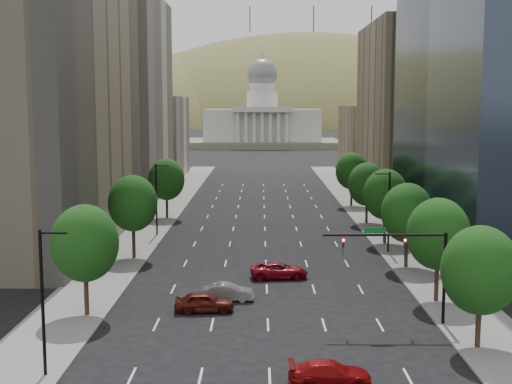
{
  "coord_description": "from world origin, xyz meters",
  "views": [
    {
      "loc": [
        -0.55,
        -19.68,
        16.28
      ],
      "look_at": [
        -1.0,
        45.52,
        8.0
      ],
      "focal_mm": 48.43,
      "sensor_mm": 36.0,
      "label": 1
    }
  ],
  "objects_px": {
    "traffic_signal": "(411,257)",
    "car_silver": "(228,292)",
    "car_red_far": "(279,270)",
    "car_maroon": "(204,302)",
    "capitol": "(262,124)",
    "car_red_near": "(330,373)"
  },
  "relations": [
    {
      "from": "car_silver",
      "to": "car_red_far",
      "type": "bearing_deg",
      "value": -30.66
    },
    {
      "from": "traffic_signal",
      "to": "capitol",
      "type": "bearing_deg",
      "value": 92.74
    },
    {
      "from": "car_red_near",
      "to": "capitol",
      "type": "bearing_deg",
      "value": -1.27
    },
    {
      "from": "car_red_far",
      "to": "car_maroon",
      "type": "bearing_deg",
      "value": 144.24
    },
    {
      "from": "traffic_signal",
      "to": "car_red_far",
      "type": "bearing_deg",
      "value": 123.89
    },
    {
      "from": "capitol",
      "to": "car_red_far",
      "type": "distance_m",
      "value": 205.95
    },
    {
      "from": "traffic_signal",
      "to": "car_silver",
      "type": "relative_size",
      "value": 2.07
    },
    {
      "from": "traffic_signal",
      "to": "car_silver",
      "type": "height_order",
      "value": "traffic_signal"
    },
    {
      "from": "car_maroon",
      "to": "car_red_far",
      "type": "relative_size",
      "value": 0.87
    },
    {
      "from": "capitol",
      "to": "car_red_near",
      "type": "relative_size",
      "value": 12.36
    },
    {
      "from": "capitol",
      "to": "car_silver",
      "type": "relative_size",
      "value": 13.64
    },
    {
      "from": "capitol",
      "to": "car_maroon",
      "type": "height_order",
      "value": "capitol"
    },
    {
      "from": "capitol",
      "to": "car_red_near",
      "type": "distance_m",
      "value": 230.89
    },
    {
      "from": "car_red_near",
      "to": "car_maroon",
      "type": "relative_size",
      "value": 1.04
    },
    {
      "from": "traffic_signal",
      "to": "car_maroon",
      "type": "relative_size",
      "value": 1.95
    },
    {
      "from": "car_maroon",
      "to": "car_silver",
      "type": "bearing_deg",
      "value": -32.5
    },
    {
      "from": "capitol",
      "to": "car_silver",
      "type": "distance_m",
      "value": 213.49
    },
    {
      "from": "car_maroon",
      "to": "traffic_signal",
      "type": "bearing_deg",
      "value": -106.26
    },
    {
      "from": "capitol",
      "to": "car_red_near",
      "type": "bearing_deg",
      "value": -89.13
    },
    {
      "from": "car_red_near",
      "to": "car_red_far",
      "type": "relative_size",
      "value": 0.9
    },
    {
      "from": "car_red_near",
      "to": "car_silver",
      "type": "distance_m",
      "value": 18.7
    },
    {
      "from": "car_red_far",
      "to": "traffic_signal",
      "type": "bearing_deg",
      "value": -151.85
    }
  ]
}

